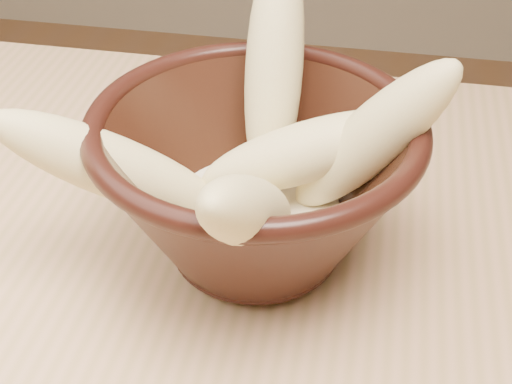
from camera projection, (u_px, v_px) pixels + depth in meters
bowl at (256, 180)px, 0.45m from camera, size 0.21×0.21×0.11m
milk_puddle at (256, 214)px, 0.46m from camera, size 0.12×0.12×0.02m
banana_upright at (274, 67)px, 0.46m from camera, size 0.04×0.11×0.16m
banana_left at (115, 167)px, 0.42m from camera, size 0.15×0.09×0.12m
banana_right at (372, 139)px, 0.42m from camera, size 0.12×0.05×0.13m
banana_across at (305, 153)px, 0.44m from camera, size 0.14×0.07×0.08m
banana_front at (249, 212)px, 0.38m from camera, size 0.05×0.15×0.13m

